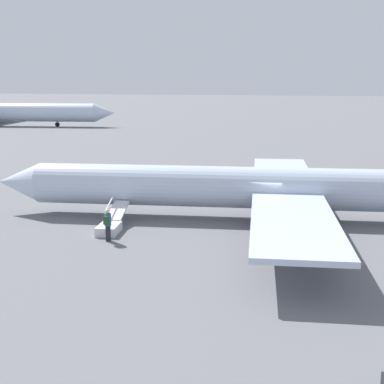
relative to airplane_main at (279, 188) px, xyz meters
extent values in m
plane|color=slate|center=(0.96, 0.16, -1.97)|extent=(600.00, 600.00, 0.00)
cylinder|color=silver|center=(0.96, 0.16, -0.02)|extent=(28.26, 7.02, 2.52)
cone|color=silver|center=(16.26, 2.64, -0.02)|extent=(3.14, 2.89, 2.47)
cube|color=silver|center=(-1.58, 7.03, -0.21)|extent=(5.89, 12.35, 0.25)
cube|color=silver|center=(0.72, -7.16, -0.21)|extent=(5.89, 12.35, 0.25)
cylinder|color=black|center=(10.02, 1.63, -1.66)|extent=(0.64, 0.25, 0.62)
cylinder|color=#2D2D33|center=(10.02, 1.63, -1.25)|extent=(0.11, 0.11, 0.20)
cylinder|color=black|center=(-2.00, 0.82, -1.66)|extent=(0.64, 0.25, 0.62)
cylinder|color=#2D2D33|center=(-2.00, 0.82, -1.25)|extent=(0.11, 0.11, 0.20)
cylinder|color=black|center=(-1.64, -1.42, -1.66)|extent=(0.64, 0.25, 0.62)
cylinder|color=#2D2D33|center=(-1.64, -1.42, -1.25)|extent=(0.11, 0.11, 0.20)
cone|color=silver|center=(39.53, -59.04, 0.65)|extent=(4.26, 3.93, 3.32)
cube|color=silver|center=(65.85, -64.93, 0.40)|extent=(8.46, 18.24, 0.34)
cylinder|color=black|center=(48.56, -57.41, -1.55)|extent=(0.86, 0.36, 0.84)
cylinder|color=#2D2D33|center=(48.56, -57.41, -1.00)|extent=(0.15, 0.15, 0.26)
cube|color=silver|center=(8.64, 5.67, -1.72)|extent=(1.37, 1.95, 0.50)
cube|color=silver|center=(8.97, 3.70, -1.16)|extent=(1.25, 2.35, 0.75)
cube|color=silver|center=(9.41, 3.77, -0.66)|extent=(0.42, 2.20, 0.69)
cube|color=#23232D|center=(8.06, 6.99, -1.55)|extent=(0.24, 0.31, 0.85)
cylinder|color=#265972|center=(8.06, 6.99, -0.80)|extent=(0.36, 0.36, 0.65)
sphere|color=beige|center=(8.06, 6.99, -0.35)|extent=(0.24, 0.24, 0.24)
cube|color=#23472D|center=(8.01, 7.26, -0.77)|extent=(0.31, 0.22, 0.44)
camera|label=1|loc=(-3.82, 31.79, 6.29)|focal=50.00mm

